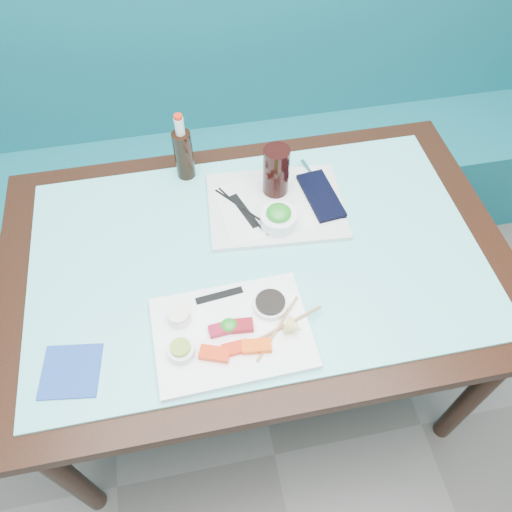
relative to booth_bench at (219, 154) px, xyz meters
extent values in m
cube|color=#10616A|center=(0.00, -0.07, -0.15)|extent=(3.00, 0.55, 0.45)
cube|color=#10616A|center=(0.00, 0.15, 0.33)|extent=(3.00, 0.12, 0.95)
cube|color=black|center=(0.00, -0.84, 0.36)|extent=(1.40, 0.90, 0.04)
cylinder|color=black|center=(-0.62, -1.21, -0.02)|extent=(0.06, 0.06, 0.71)
cylinder|color=black|center=(0.62, -1.21, -0.02)|extent=(0.06, 0.06, 0.71)
cylinder|color=black|center=(-0.62, -0.47, -0.02)|extent=(0.06, 0.06, 0.71)
cylinder|color=black|center=(0.62, -0.47, -0.02)|extent=(0.06, 0.06, 0.71)
cube|color=#68D1D0|center=(0.00, -0.84, 0.38)|extent=(1.22, 0.76, 0.01)
cube|color=white|center=(-0.11, -1.07, 0.39)|extent=(0.38, 0.28, 0.02)
cube|color=red|center=(-0.16, -1.13, 0.41)|extent=(0.08, 0.06, 0.02)
cube|color=red|center=(-0.11, -1.12, 0.41)|extent=(0.06, 0.03, 0.02)
cube|color=#FF4A0A|center=(-0.06, -1.13, 0.41)|extent=(0.07, 0.04, 0.02)
cube|color=maroon|center=(-0.14, -1.07, 0.41)|extent=(0.05, 0.03, 0.02)
cube|color=maroon|center=(-0.08, -1.07, 0.41)|extent=(0.06, 0.04, 0.02)
ellipsoid|color=#1F871F|center=(-0.11, -1.06, 0.41)|extent=(0.04, 0.04, 0.02)
cylinder|color=white|center=(-0.23, -1.11, 0.42)|extent=(0.07, 0.07, 0.03)
cylinder|color=#84A535|center=(-0.23, -1.11, 0.43)|extent=(0.06, 0.06, 0.01)
cylinder|color=white|center=(-0.23, -1.02, 0.41)|extent=(0.06, 0.06, 0.02)
cylinder|color=#FDEDCF|center=(-0.23, -1.02, 0.43)|extent=(0.06, 0.06, 0.01)
cylinder|color=white|center=(0.00, -1.02, 0.41)|extent=(0.11, 0.11, 0.02)
cylinder|color=black|center=(0.00, -1.02, 0.42)|extent=(0.09, 0.09, 0.01)
cone|color=#FFE578|center=(0.04, -1.10, 0.43)|extent=(0.06, 0.06, 0.05)
cube|color=black|center=(-0.12, -0.97, 0.40)|extent=(0.12, 0.03, 0.00)
cylinder|color=tan|center=(0.00, -1.09, 0.41)|extent=(0.14, 0.16, 0.01)
cylinder|color=#9B6C49|center=(0.01, -1.09, 0.41)|extent=(0.22, 0.08, 0.01)
cube|color=silver|center=(0.09, -0.68, 0.39)|extent=(0.41, 0.32, 0.01)
cube|color=white|center=(0.09, -0.68, 0.40)|extent=(0.35, 0.27, 0.00)
cylinder|color=white|center=(0.08, -0.76, 0.42)|extent=(0.11, 0.11, 0.04)
ellipsoid|color=#208C20|center=(0.08, -0.76, 0.44)|extent=(0.07, 0.07, 0.04)
cylinder|color=black|center=(0.10, -0.63, 0.48)|extent=(0.10, 0.10, 0.16)
cube|color=black|center=(0.22, -0.68, 0.41)|extent=(0.10, 0.20, 0.01)
cylinder|color=white|center=(0.22, -0.58, 0.40)|extent=(0.03, 0.10, 0.01)
cylinder|color=black|center=(-0.01, -0.69, 0.40)|extent=(0.11, 0.21, 0.01)
cylinder|color=black|center=(0.00, -0.69, 0.40)|extent=(0.15, 0.20, 0.01)
cube|color=black|center=(-0.01, -0.69, 0.40)|extent=(0.07, 0.14, 0.00)
cylinder|color=black|center=(-0.15, -0.50, 0.46)|extent=(0.07, 0.07, 0.16)
cylinder|color=silver|center=(-0.15, -0.50, 0.57)|extent=(0.04, 0.04, 0.05)
cylinder|color=red|center=(-0.15, -0.50, 0.60)|extent=(0.03, 0.03, 0.01)
cube|color=#1A3F93|center=(-0.49, -1.09, 0.39)|extent=(0.15, 0.15, 0.01)
camera|label=1|loc=(-0.16, -1.64, 1.48)|focal=35.00mm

